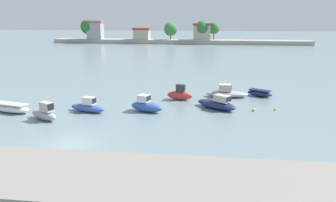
{
  "coord_description": "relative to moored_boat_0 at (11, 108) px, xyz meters",
  "views": [
    {
      "loc": [
        11.18,
        -24.61,
        10.22
      ],
      "look_at": [
        6.68,
        11.74,
        0.83
      ],
      "focal_mm": 36.06,
      "sensor_mm": 36.0,
      "label": 1
    }
  ],
  "objects": [
    {
      "name": "moored_boat_7",
      "position": [
        27.67,
        10.83,
        -0.07
      ],
      "size": [
        3.47,
        2.83,
        0.85
      ],
      "rotation": [
        0.0,
        0.0,
        -0.57
      ],
      "color": "navy",
      "rests_on": "ground"
    },
    {
      "name": "ground_plane",
      "position": [
        9.95,
        -8.02,
        -0.48
      ],
      "size": [
        400.0,
        400.0,
        0.0
      ],
      "primitive_type": "plane",
      "color": "slate"
    },
    {
      "name": "distant_shoreline",
      "position": [
        5.2,
        90.9,
        2.41
      ],
      "size": [
        92.65,
        6.87,
        8.56
      ],
      "color": "#9E998C",
      "rests_on": "ground"
    },
    {
      "name": "moored_boat_3",
      "position": [
        14.45,
        2.07,
        0.19
      ],
      "size": [
        4.01,
        2.55,
        1.83
      ],
      "rotation": [
        0.0,
        0.0,
        -0.33
      ],
      "color": "#3856A8",
      "rests_on": "ground"
    },
    {
      "name": "moored_boat_0",
      "position": [
        0.0,
        0.0,
        0.0
      ],
      "size": [
        5.09,
        2.67,
        0.99
      ],
      "rotation": [
        0.0,
        0.0,
        -0.23
      ],
      "color": "white",
      "rests_on": "ground"
    },
    {
      "name": "moored_boat_4",
      "position": [
        17.6,
        7.73,
        0.21
      ],
      "size": [
        3.35,
        1.64,
        1.95
      ],
      "rotation": [
        0.0,
        0.0,
        -0.22
      ],
      "color": "#C63833",
      "rests_on": "ground"
    },
    {
      "name": "moored_boat_5",
      "position": [
        22.12,
        4.17,
        0.1
      ],
      "size": [
        5.14,
        4.56,
        1.66
      ],
      "rotation": [
        0.0,
        0.0,
        -0.66
      ],
      "color": "navy",
      "rests_on": "ground"
    },
    {
      "name": "moored_boat_2",
      "position": [
        8.2,
        1.23,
        0.07
      ],
      "size": [
        4.42,
        2.44,
        1.64
      ],
      "rotation": [
        0.0,
        0.0,
        -0.28
      ],
      "color": "#3856A8",
      "rests_on": "ground"
    },
    {
      "name": "mooring_buoy_0",
      "position": [
        26.07,
        3.64,
        -0.31
      ],
      "size": [
        0.34,
        0.34,
        0.34
      ],
      "primitive_type": "sphere",
      "color": "yellow",
      "rests_on": "ground"
    },
    {
      "name": "moored_boat_1",
      "position": [
        4.91,
        -2.12,
        0.2
      ],
      "size": [
        3.69,
        2.69,
        1.89
      ],
      "rotation": [
        0.0,
        0.0,
        -0.5
      ],
      "color": "#9E9EA3",
      "rests_on": "ground"
    },
    {
      "name": "seawall_embankment",
      "position": [
        9.95,
        -16.48,
        0.44
      ],
      "size": [
        73.75,
        6.15,
        1.85
      ],
      "primitive_type": "cube",
      "color": "gray",
      "rests_on": "ground"
    },
    {
      "name": "moored_boat_6",
      "position": [
        23.41,
        9.92,
        0.06
      ],
      "size": [
        5.37,
        2.01,
        1.65
      ],
      "rotation": [
        0.0,
        0.0,
        -0.02
      ],
      "color": "#9E9EA3",
      "rests_on": "ground"
    },
    {
      "name": "mooring_buoy_1",
      "position": [
        28.49,
        4.34,
        -0.35
      ],
      "size": [
        0.27,
        0.27,
        0.27
      ],
      "primitive_type": "sphere",
      "color": "yellow",
      "rests_on": "ground"
    }
  ]
}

